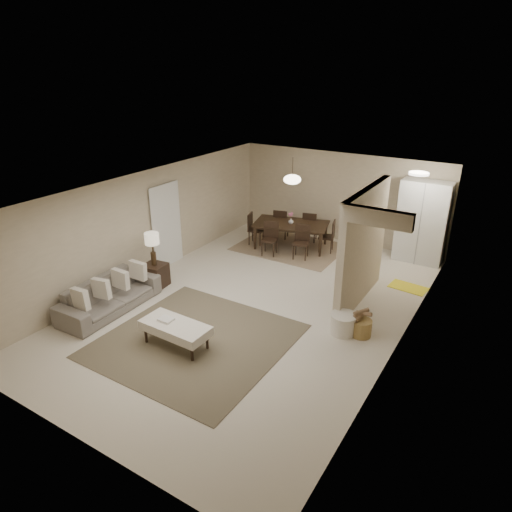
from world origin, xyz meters
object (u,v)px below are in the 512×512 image
Objects in this scene: pantry_cabinet at (422,222)px; dining_table at (290,236)px; side_table at (155,275)px; round_pouf at (343,324)px; ottoman_bench at (175,328)px; wicker_basket at (361,328)px; sofa at (109,295)px.

pantry_cabinet is 3.42m from dining_table.
side_table is 4.42m from round_pouf.
pantry_cabinet is at bearing 67.36° from ottoman_bench.
pantry_cabinet reaches higher than side_table.
wicker_basket is at bearing 17.37° from round_pouf.
side_table is 1.07× the size of round_pouf.
dining_table is at bearing 67.52° from side_table.
sofa is 5.10m from wicker_basket.
side_table is at bearing -174.11° from wicker_basket.
round_pouf is 0.25× the size of dining_table.
sofa is at bearing -159.52° from wicker_basket.
sofa is (-4.80, -5.93, -0.73)m from pantry_cabinet.
wicker_basket is at bearing -71.20° from sofa.
sofa is 2.06m from ottoman_bench.
pantry_cabinet is 1.62× the size of ottoman_bench.
round_pouf is 0.34m from wicker_basket.
pantry_cabinet is 5.49× the size of wicker_basket.
wicker_basket is at bearing 38.56° from ottoman_bench.
dining_table is (1.53, 3.71, 0.08)m from side_table.
round_pouf is at bearing -64.11° from dining_table.
ottoman_bench is 2.55m from side_table.
pantry_cabinet reaches higher than sofa.
pantry_cabinet is at bearing -40.66° from sofa.
round_pouf is (-0.35, -4.25, -0.85)m from pantry_cabinet.
ottoman_bench is (-2.76, -6.23, -0.68)m from pantry_cabinet.
round_pouf is (2.41, 1.98, -0.17)m from ottoman_bench.
round_pouf is (4.40, 0.39, -0.07)m from side_table.
round_pouf is (4.45, 1.68, -0.13)m from sofa.
wicker_basket is (4.72, 0.49, -0.11)m from side_table.
ottoman_bench is at bearing -100.05° from sofa.
side_table reaches higher than ottoman_bench.
dining_table is (-2.87, 3.32, 0.15)m from round_pouf.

